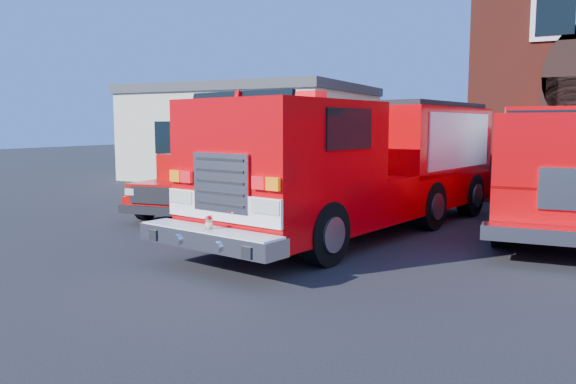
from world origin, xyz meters
The scene contains 5 objects.
ground centered at (0.00, 0.00, 0.00)m, with size 100.00×100.00×0.00m, color black.
side_building centered at (-9.00, 13.00, 2.20)m, with size 10.20×8.20×4.35m.
fire_engine centered at (0.28, 2.37, 1.63)m, with size 4.83×10.59×3.15m.
pickup_truck centered at (-4.86, 2.98, 0.82)m, with size 2.44×5.45×1.73m.
secondary_truck centered at (4.50, 5.07, 1.62)m, with size 3.18×9.24×2.97m.
Camera 1 is at (4.62, -10.38, 2.52)m, focal length 35.00 mm.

